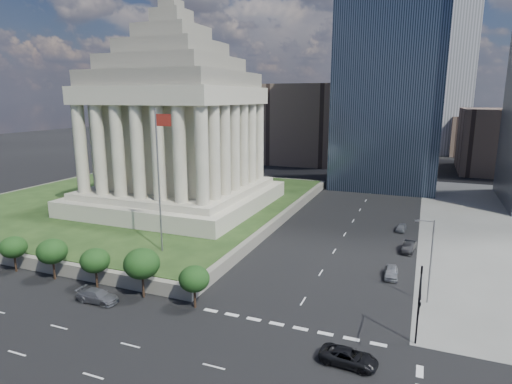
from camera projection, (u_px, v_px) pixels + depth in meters
The scene contains 16 objects.
ground at pixel (378, 181), 122.62m from camera, with size 500.00×500.00×0.00m, color black.
plaza_terrace at pixel (141, 203), 93.31m from camera, with size 66.00×70.00×1.80m, color slate.
plaza_lawn at pixel (140, 198), 93.10m from camera, with size 64.00×68.00×0.10m, color #1C3315.
war_memorial at pixel (175, 108), 83.10m from camera, with size 34.00×34.00×39.00m, color #A8A18C, non-canonical shape.
flagpole at pixel (159, 174), 58.72m from camera, with size 2.52×0.24×20.00m.
tree_row at pixel (33, 254), 56.76m from camera, with size 53.00×4.00×6.00m, color black, non-canonical shape.
midrise_glass at pixel (391, 71), 110.91m from camera, with size 26.00×26.00×60.00m, color black.
building_filler_ne at pixel (494, 141), 136.14m from camera, with size 20.00×30.00×20.00m, color brown.
building_filler_nw at pixel (306, 124), 157.66m from camera, with size 24.00×30.00×28.00m, color brown.
traffic_signal_ne at pixel (419, 302), 38.67m from camera, with size 0.30×5.74×8.00m.
street_lamp_north at pixel (430, 257), 48.54m from camera, with size 2.13×0.22×10.00m.
pickup_truck at pixel (349, 357), 38.03m from camera, with size 5.16×2.38×1.44m, color black.
suv_grey at pixel (98, 296), 49.73m from camera, with size 2.09×5.15×1.49m, color #54565B.
parked_sedan_near at pixel (391, 272), 56.53m from camera, with size 4.32×1.74×1.47m, color gray.
parked_sedan_mid at pixel (409, 247), 66.07m from camera, with size 1.65×4.73×1.56m, color black.
parked_sedan_far at pixel (401, 227), 76.37m from camera, with size 1.53×3.81×1.30m, color slate.
Camera 1 is at (11.92, -24.88, 23.28)m, focal length 30.00 mm.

